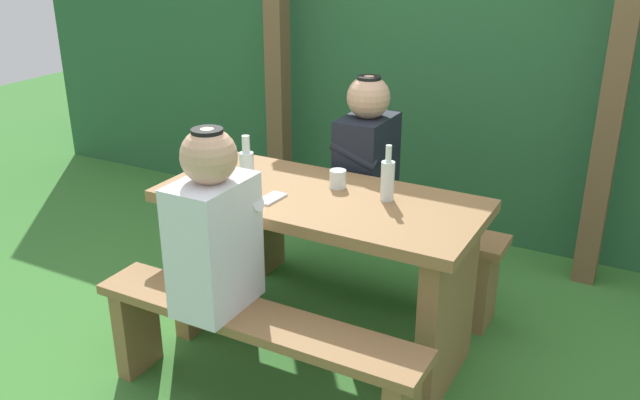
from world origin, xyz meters
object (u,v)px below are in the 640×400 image
(bench_far, at_px, (369,239))
(person_black_coat, at_px, (367,154))
(bottle_left, at_px, (388,179))
(bottle_right, at_px, (247,169))
(bench_near, at_px, (254,344))
(cell_phone, at_px, (271,198))
(drinking_glass, at_px, (338,179))
(person_white_shirt, at_px, (214,227))
(picnic_table, at_px, (320,246))

(bench_far, bearing_deg, person_black_coat, -173.02)
(bottle_left, height_order, bottle_right, bottle_right)
(bench_near, height_order, bottle_right, bottle_right)
(bench_near, bearing_deg, cell_phone, 111.82)
(person_black_coat, distance_m, bottle_right, 0.71)
(person_black_coat, height_order, bottle_right, person_black_coat)
(cell_phone, bearing_deg, drinking_glass, 58.63)
(person_white_shirt, xyz_separation_m, drinking_glass, (0.19, 0.65, 0.01))
(bench_far, distance_m, person_black_coat, 0.46)
(bottle_right, xyz_separation_m, cell_phone, (0.14, -0.03, -0.10))
(bench_far, bearing_deg, person_white_shirt, -98.71)
(bench_near, bearing_deg, picnic_table, 90.00)
(bottle_left, distance_m, bottle_right, 0.60)
(drinking_glass, relative_size, bottle_left, 0.33)
(bench_near, xyz_separation_m, cell_phone, (-0.16, 0.40, 0.44))
(bottle_left, xyz_separation_m, cell_phone, (-0.43, -0.23, -0.09))
(person_black_coat, bearing_deg, bottle_left, -55.94)
(bottle_left, xyz_separation_m, bottle_right, (-0.57, -0.20, 0.01))
(person_white_shirt, height_order, bottle_right, person_white_shirt)
(bench_near, bearing_deg, person_black_coat, 91.45)
(bottle_left, bearing_deg, picnic_table, -161.88)
(bench_far, bearing_deg, bottle_left, -58.60)
(person_white_shirt, xyz_separation_m, person_black_coat, (0.14, 1.07, 0.00))
(bench_far, relative_size, person_white_shirt, 1.95)
(person_black_coat, relative_size, drinking_glass, 8.91)
(bench_far, relative_size, bottle_left, 5.80)
(person_black_coat, bearing_deg, bench_far, 6.98)
(person_white_shirt, relative_size, cell_phone, 5.14)
(bench_far, height_order, bottle_right, bottle_right)
(picnic_table, bearing_deg, bench_near, -90.00)
(person_white_shirt, bearing_deg, picnic_table, 72.91)
(picnic_table, bearing_deg, person_white_shirt, -107.09)
(bottle_left, bearing_deg, bench_far, 121.40)
(bench_near, relative_size, cell_phone, 10.00)
(drinking_glass, xyz_separation_m, bottle_left, (0.25, -0.03, 0.05))
(bottle_right, bearing_deg, cell_phone, -10.84)
(drinking_glass, bearing_deg, bench_near, -92.19)
(picnic_table, bearing_deg, bench_far, 90.00)
(bench_near, bearing_deg, person_white_shirt, 178.84)
(person_black_coat, bearing_deg, bottle_right, -112.48)
(picnic_table, relative_size, bench_near, 1.00)
(picnic_table, distance_m, person_white_shirt, 0.62)
(drinking_glass, distance_m, bottle_left, 0.26)
(bench_near, height_order, person_white_shirt, person_white_shirt)
(person_white_shirt, height_order, drinking_glass, person_white_shirt)
(person_black_coat, height_order, bottle_left, person_black_coat)
(person_white_shirt, height_order, bottle_left, person_white_shirt)
(bench_near, distance_m, drinking_glass, 0.81)
(person_black_coat, bearing_deg, picnic_table, -87.09)
(person_black_coat, distance_m, bottle_left, 0.54)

